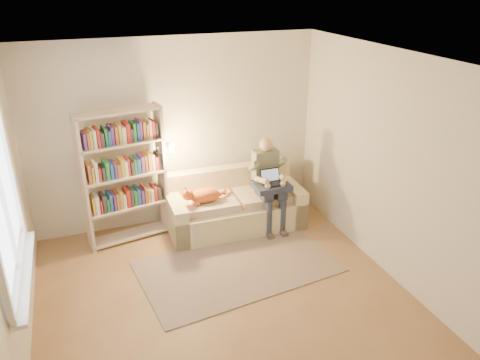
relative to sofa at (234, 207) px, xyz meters
name	(u,v)px	position (x,y,z in m)	size (l,w,h in m)	color
floor	(231,310)	(-0.65, -1.74, -0.29)	(4.50, 4.50, 0.00)	olive
ceiling	(229,65)	(-0.65, -1.74, 2.31)	(4.00, 4.50, 0.02)	white
wall_left	(2,240)	(-2.65, -1.74, 1.01)	(0.02, 4.50, 2.60)	silver
wall_right	(402,174)	(1.35, -1.74, 1.01)	(0.02, 4.50, 2.60)	silver
wall_back	(177,133)	(-0.65, 0.51, 1.01)	(4.00, 0.02, 2.60)	silver
window	(9,220)	(-2.60, -1.54, 1.09)	(0.12, 1.52, 1.69)	white
sofa	(234,207)	(0.00, 0.00, 0.00)	(1.88, 0.88, 0.79)	beige
person	(268,178)	(0.45, -0.15, 0.44)	(0.35, 0.56, 1.28)	gray
cat	(205,195)	(-0.46, -0.11, 0.32)	(0.64, 0.23, 0.23)	orange
blanket	(267,186)	(0.38, -0.26, 0.38)	(0.48, 0.39, 0.08)	#252C41
laptop	(267,180)	(0.38, -0.25, 0.46)	(0.28, 0.24, 0.23)	black
bookshelf	(124,170)	(-1.44, 0.16, 0.71)	(1.23, 0.46, 1.81)	beige
rug	(238,266)	(-0.31, -1.00, -0.28)	(2.34, 1.38, 0.01)	gray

